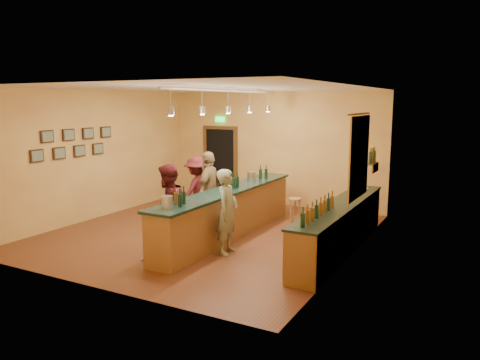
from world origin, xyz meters
The scene contains 18 objects.
floor centered at (0.00, 0.00, 0.00)m, with size 7.00×7.00×0.00m, color brown.
ceiling centered at (0.00, 0.00, 3.20)m, with size 6.50×7.00×0.02m, color silver.
wall_back centered at (0.00, 3.50, 1.60)m, with size 6.50×0.02×3.20m, color #C17F48.
wall_front centered at (0.00, -3.50, 1.60)m, with size 6.50×0.02×3.20m, color #C17F48.
wall_left centered at (-3.25, 0.00, 1.60)m, with size 0.02×7.00×3.20m, color #C17F48.
wall_right centered at (3.25, 0.00, 1.60)m, with size 0.02×7.00×3.20m, color #C17F48.
doorway centered at (-1.70, 3.47, 1.13)m, with size 1.15×0.09×2.48m.
tapestry centered at (3.23, 0.40, 1.85)m, with size 0.03×1.40×1.60m, color maroon.
bottle_shelf centered at (3.17, 1.90, 1.67)m, with size 0.17×0.55×0.54m.
picture_grid centered at (-3.21, -0.75, 1.95)m, with size 0.06×2.20×0.70m, color #382111, non-canonical shape.
back_counter centered at (2.97, 0.18, 0.49)m, with size 0.60×4.55×1.27m.
tasting_bar centered at (0.54, 0.00, 0.61)m, with size 0.73×5.10×1.38m.
pendant_track centered at (0.54, 0.00, 2.98)m, with size 0.11×4.60×0.50m.
bartender centered at (1.09, -1.01, 0.82)m, with size 0.60×0.39×1.65m, color gray.
customer_a centered at (-0.01, -1.42, 0.86)m, with size 0.84×0.65×1.73m, color #59191E.
customer_b centered at (-0.12, 0.27, 0.91)m, with size 1.06×0.44×1.81m, color #997A51.
customer_c centered at (-0.68, 0.61, 0.81)m, with size 1.05×0.60×1.63m, color #59191E.
bar_stool centered at (1.46, 1.60, 0.50)m, with size 0.31×0.31×0.65m.
Camera 1 is at (5.44, -8.61, 2.90)m, focal length 35.00 mm.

